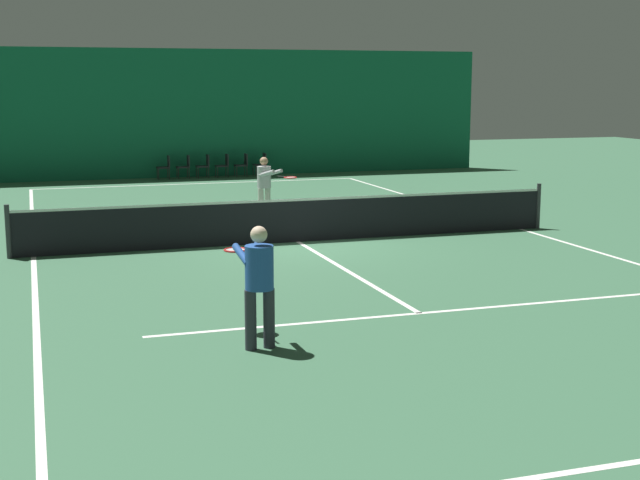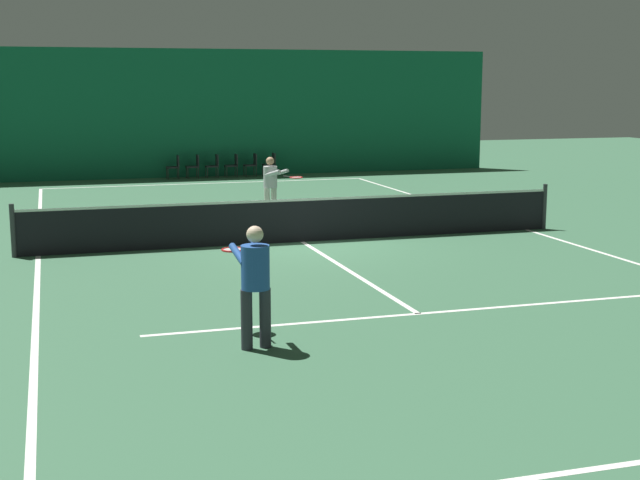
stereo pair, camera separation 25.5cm
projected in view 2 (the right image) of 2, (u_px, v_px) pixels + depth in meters
ground_plane at (302, 242)px, 19.39m from camera, size 60.00×60.00×0.00m
backdrop_curtain at (195, 113)px, 32.43m from camera, size 23.00×0.12×4.63m
court_line_baseline_far at (208, 183)px, 30.60m from camera, size 11.00×0.10×0.00m
court_line_service_far at (241, 204)px, 25.42m from camera, size 8.25×0.10×0.00m
court_line_service_near at (418, 314)px, 13.37m from camera, size 8.25×0.10×0.00m
court_line_sideline_left at (38, 256)px, 17.81m from camera, size 0.10×23.80×0.00m
court_line_sideline_right at (527, 230)px, 20.97m from camera, size 0.10×23.80×0.00m
court_line_centre at (302, 242)px, 19.39m from camera, size 0.10×12.80×0.00m
tennis_net at (302, 219)px, 19.30m from camera, size 12.00×0.10×1.07m
player_near at (254, 277)px, 11.52m from camera, size 0.48×1.36×1.62m
player_far at (272, 182)px, 22.84m from camera, size 0.93×1.30×1.55m
courtside_chair_0 at (175, 165)px, 31.98m from camera, size 0.44×0.44×0.84m
courtside_chair_1 at (194, 165)px, 32.19m from camera, size 0.44×0.44×0.84m
courtside_chair_2 at (214, 164)px, 32.39m from camera, size 0.44×0.44×0.84m
courtside_chair_3 at (233, 164)px, 32.59m from camera, size 0.44×0.44×0.84m
courtside_chair_4 at (252, 163)px, 32.80m from camera, size 0.44×0.44×0.84m
courtside_chair_5 at (271, 163)px, 33.00m from camera, size 0.44×0.44×0.84m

